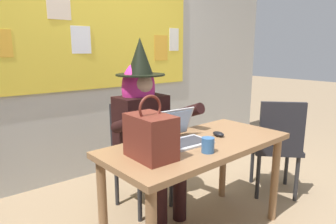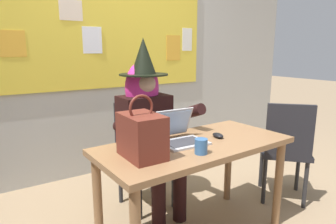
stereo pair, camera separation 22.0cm
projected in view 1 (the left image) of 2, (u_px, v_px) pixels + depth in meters
wall_back_bulletin at (94, 45)px, 3.08m from camera, size 5.52×1.75×2.78m
desk_main at (198, 155)px, 2.05m from camera, size 1.39×0.70×0.73m
chair_at_desk at (138, 148)px, 2.55m from camera, size 0.44×0.44×0.91m
person_costumed at (146, 119)px, 2.40m from camera, size 0.60×0.67×1.45m
laptop at (182, 134)px, 2.03m from camera, size 0.32×0.32×0.22m
computer_mouse at (218, 134)px, 2.16m from camera, size 0.07×0.11×0.03m
handbag at (151, 136)px, 1.70m from camera, size 0.20×0.30×0.38m
coffee_mug at (208, 145)px, 1.81m from camera, size 0.08×0.08×0.09m
chair_extra_corner at (277, 143)px, 2.68m from camera, size 0.59×0.59×0.92m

